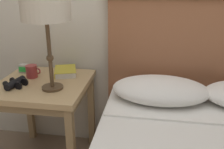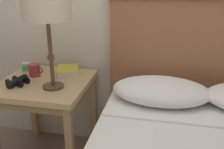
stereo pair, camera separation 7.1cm
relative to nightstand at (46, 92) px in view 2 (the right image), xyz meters
name	(u,v)px [view 2 (the right image)]	position (x,y,z in m)	size (l,w,h in m)	color
nightstand	(46,92)	(0.00, 0.00, 0.00)	(0.58, 0.58, 0.62)	tan
table_lamp	(46,5)	(0.10, -0.09, 0.58)	(0.28, 0.28, 0.61)	#4C3823
book_on_nightstand	(67,71)	(0.10, 0.17, 0.10)	(0.20, 0.23, 0.04)	silver
binoculars_pair	(17,81)	(-0.14, -0.09, 0.10)	(0.15, 0.16, 0.05)	black
coffee_mug	(35,70)	(-0.11, 0.07, 0.13)	(0.10, 0.08, 0.08)	#993333
alarm_clock	(28,67)	(-0.20, 0.15, 0.11)	(0.07, 0.05, 0.06)	#B7B2A8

